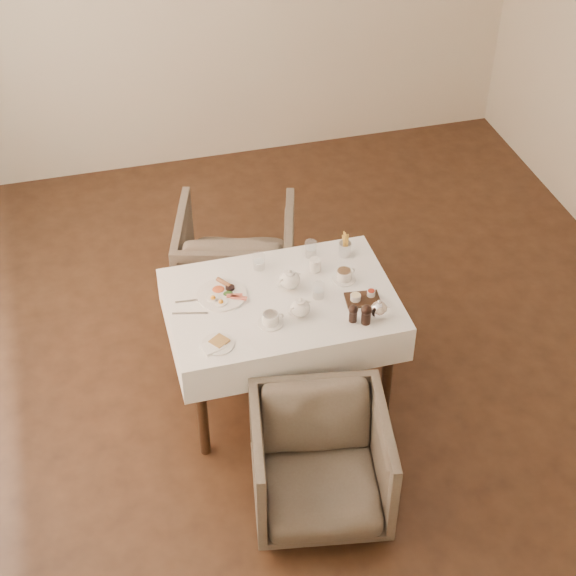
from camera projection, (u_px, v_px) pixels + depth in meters
The scene contains 20 objects.
table at pixel (281, 314), 5.01m from camera, with size 1.28×0.88×0.75m.
armchair_near at pixel (320, 463), 4.58m from camera, with size 0.70×0.72×0.65m, color brown.
armchair_far at pixel (236, 259), 5.86m from camera, with size 0.76×0.78×0.71m, color brown.
breakfast_plate at pixel (222, 294), 4.95m from camera, with size 0.28×0.28×0.04m.
side_plate at pixel (217, 344), 4.64m from camera, with size 0.18×0.17×0.02m.
teapot_centre at pixel (290, 279), 4.97m from camera, with size 0.16×0.13×0.13m, color white, non-canonical shape.
teapot_front at pixel (300, 307), 4.79m from camera, with size 0.15×0.12×0.12m, color white, non-canonical shape.
creamer at pixel (315, 265), 5.10m from camera, with size 0.07×0.07×0.08m, color white.
teacup_near at pixel (271, 319), 4.75m from camera, with size 0.14×0.14×0.07m.
teacup_far at pixel (344, 275), 5.04m from camera, with size 0.14×0.14×0.07m.
glass_left at pixel (259, 262), 5.11m from camera, with size 0.07×0.07×0.10m, color silver.
glass_mid at pixel (319, 290), 4.92m from camera, with size 0.07×0.07×0.09m, color silver.
glass_right at pixel (311, 249), 5.21m from camera, with size 0.07×0.07×0.10m, color silver.
condiment_board at pixel (362, 298), 4.91m from camera, with size 0.20×0.15×0.05m.
pepper_mill_left at pixel (353, 313), 4.76m from camera, with size 0.05×0.05×0.11m, color black, non-canonical shape.
pepper_mill_right at pixel (366, 314), 4.74m from camera, with size 0.06×0.06×0.12m, color black, non-canonical shape.
silver_pot at pixel (379, 309), 4.77m from camera, with size 0.12×0.10×0.12m, color white, non-canonical shape.
fries_cup at pixel (345, 246), 5.20m from camera, with size 0.07×0.07×0.16m.
cutlery_fork at pixel (193, 300), 4.92m from camera, with size 0.02×0.20×0.00m, color silver.
cutlery_knife at pixel (190, 313), 4.83m from camera, with size 0.02×0.20×0.00m, color silver.
Camera 1 is at (-1.35, -3.97, 3.96)m, focal length 55.00 mm.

